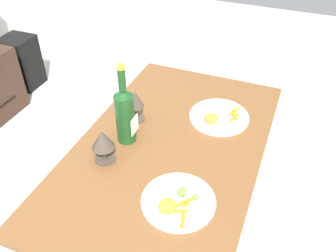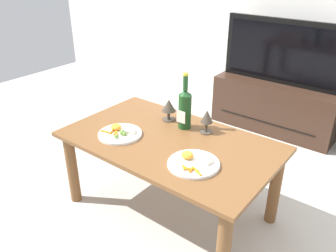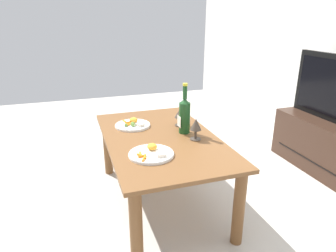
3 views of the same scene
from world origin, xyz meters
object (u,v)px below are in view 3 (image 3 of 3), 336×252
at_px(goblet_right, 196,126).
at_px(dinner_plate_right, 152,153).
at_px(tv_stand, 335,149).
at_px(dining_table, 161,148).
at_px(wine_bottle, 185,114).
at_px(dinner_plate_left, 133,125).
at_px(goblet_left, 181,113).

distance_m(goblet_right, dinner_plate_right, 0.38).
distance_m(tv_stand, dinner_plate_right, 1.72).
relative_size(dining_table, goblet_right, 8.40).
distance_m(dining_table, wine_bottle, 0.29).
bearing_deg(dinner_plate_left, dinner_plate_right, 0.01).
height_order(tv_stand, goblet_left, goblet_left).
xyz_separation_m(wine_bottle, goblet_right, (0.14, 0.03, -0.04)).
height_order(tv_stand, wine_bottle, wine_bottle).
height_order(dining_table, wine_bottle, wine_bottle).
distance_m(wine_bottle, dinner_plate_right, 0.45).
bearing_deg(tv_stand, wine_bottle, -93.40).
relative_size(goblet_left, goblet_right, 0.97).
bearing_deg(goblet_left, dinner_plate_left, -106.43).
distance_m(goblet_right, dinner_plate_left, 0.53).
height_order(dining_table, dinner_plate_right, dinner_plate_right).
xyz_separation_m(tv_stand, wine_bottle, (-0.08, -1.36, 0.43)).
height_order(dining_table, goblet_right, goblet_right).
relative_size(goblet_right, dinner_plate_left, 0.56).
bearing_deg(dinner_plate_left, goblet_right, 41.54).
bearing_deg(dinner_plate_left, tv_stand, 78.99).
xyz_separation_m(wine_bottle, dinner_plate_right, (0.29, -0.32, -0.13)).
xyz_separation_m(goblet_left, goblet_right, (0.29, -0.00, 0.00)).
relative_size(dining_table, wine_bottle, 3.51).
bearing_deg(dinner_plate_left, dining_table, 26.93).
bearing_deg(dining_table, goblet_right, 59.89).
bearing_deg(goblet_left, dining_table, -51.39).
distance_m(goblet_left, dinner_plate_right, 0.56).
bearing_deg(dinner_plate_right, goblet_left, 141.24).
relative_size(tv_stand, goblet_left, 7.73).
xyz_separation_m(dining_table, dinner_plate_right, (0.26, -0.14, 0.10)).
height_order(tv_stand, goblet_right, goblet_right).
xyz_separation_m(wine_bottle, dinner_plate_left, (-0.25, -0.32, -0.12)).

